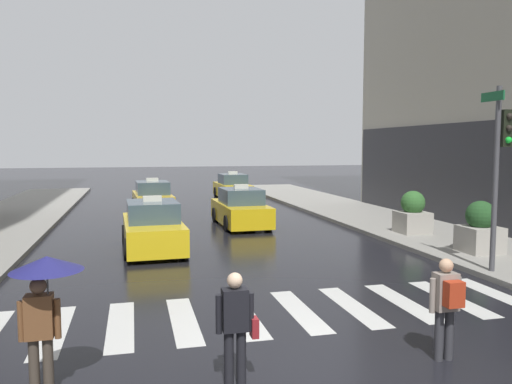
% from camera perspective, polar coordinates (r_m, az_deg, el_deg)
% --- Properties ---
extents(ground_plane, '(160.00, 160.00, 0.00)m').
position_cam_1_polar(ground_plane, '(8.00, 7.92, -20.11)').
color(ground_plane, black).
extents(crosswalk_markings, '(11.30, 2.80, 0.01)m').
position_cam_1_polar(crosswalk_markings, '(10.64, 1.77, -13.50)').
color(crosswalk_markings, silver).
rests_on(crosswalk_markings, ground).
extents(traffic_light_pole, '(0.44, 0.84, 4.80)m').
position_cam_1_polar(traffic_light_pole, '(14.47, 25.91, 4.05)').
color(traffic_light_pole, '#47474C').
rests_on(traffic_light_pole, curb_right).
extents(taxi_lead, '(2.05, 4.60, 1.80)m').
position_cam_1_polar(taxi_lead, '(17.02, -11.63, -4.02)').
color(taxi_lead, yellow).
rests_on(taxi_lead, ground).
extents(taxi_second, '(2.00, 4.57, 1.80)m').
position_cam_1_polar(taxi_second, '(21.69, -1.75, -1.95)').
color(taxi_second, yellow).
rests_on(taxi_second, ground).
extents(taxi_third, '(2.11, 4.62, 1.80)m').
position_cam_1_polar(taxi_third, '(26.64, -11.65, -0.73)').
color(taxi_third, gold).
rests_on(taxi_third, ground).
extents(taxi_fourth, '(2.00, 4.57, 1.80)m').
position_cam_1_polar(taxi_fourth, '(33.13, -2.68, 0.51)').
color(taxi_fourth, yellow).
rests_on(taxi_fourth, ground).
extents(pedestrian_with_umbrella, '(0.96, 0.96, 1.94)m').
position_cam_1_polar(pedestrian_with_umbrella, '(7.47, -22.85, -9.92)').
color(pedestrian_with_umbrella, '#473D33').
rests_on(pedestrian_with_umbrella, ground).
extents(pedestrian_with_backpack, '(0.55, 0.43, 1.65)m').
position_cam_1_polar(pedestrian_with_backpack, '(8.67, 20.76, -11.50)').
color(pedestrian_with_backpack, '#333338').
rests_on(pedestrian_with_backpack, ground).
extents(pedestrian_with_handbag, '(0.60, 0.24, 1.65)m').
position_cam_1_polar(pedestrian_with_handbag, '(7.34, -2.29, -14.54)').
color(pedestrian_with_handbag, black).
rests_on(pedestrian_with_handbag, ground).
extents(planter_near_corner, '(1.10, 1.10, 1.60)m').
position_cam_1_polar(planter_near_corner, '(17.04, 24.04, -3.85)').
color(planter_near_corner, '#A8A399').
rests_on(planter_near_corner, curb_right).
extents(planter_mid_block, '(1.10, 1.10, 1.60)m').
position_cam_1_polar(planter_mid_block, '(19.94, 17.32, -2.38)').
color(planter_mid_block, '#A8A399').
rests_on(planter_mid_block, curb_right).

